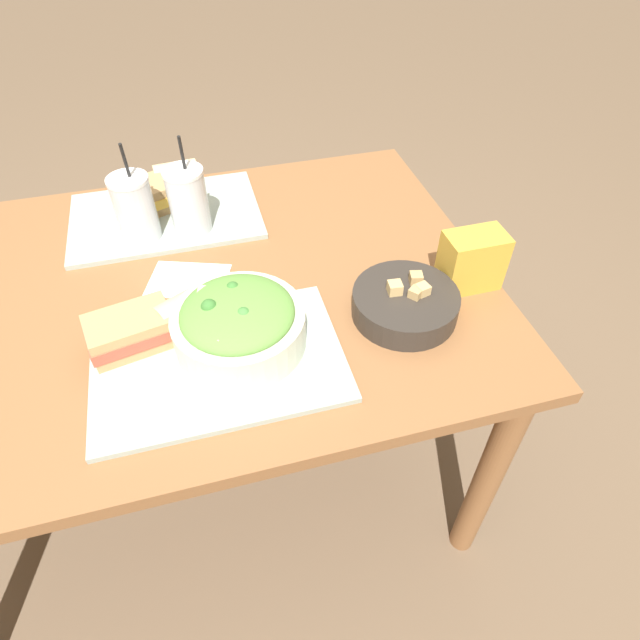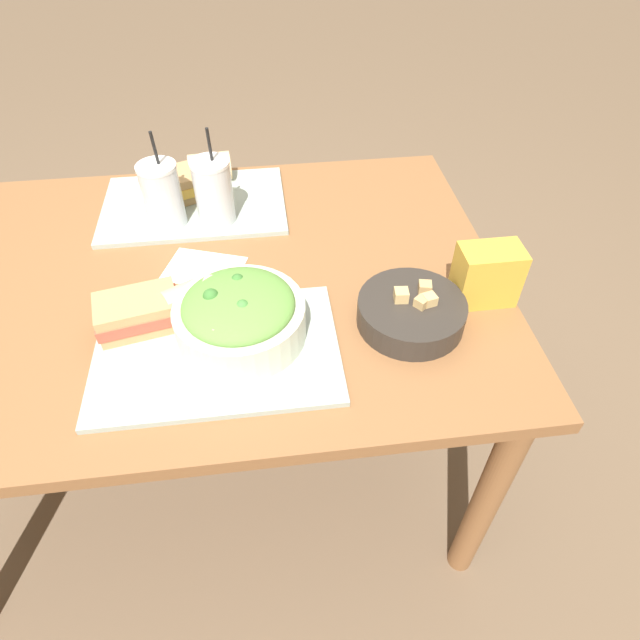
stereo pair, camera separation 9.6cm
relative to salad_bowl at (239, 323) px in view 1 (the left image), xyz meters
The scene contains 14 objects.
ground_plane 0.80m from the salad_bowl, 119.15° to the left, with size 12.00×12.00×0.00m, color brown.
dining_table 0.27m from the salad_bowl, 119.15° to the left, with size 1.31×0.91×0.70m.
tray_near 0.08m from the salad_bowl, 145.91° to the right, with size 0.44×0.29×0.01m.
tray_far 0.48m from the salad_bowl, 102.79° to the left, with size 0.44×0.29×0.01m.
salad_bowl is the anchor object (origin of this frame).
soup_bowl 0.32m from the salad_bowl, ahead, with size 0.21×0.21×0.07m.
sandwich_near 0.20m from the salad_bowl, 164.99° to the left, with size 0.17×0.12×0.06m.
baguette_near 0.11m from the salad_bowl, 136.86° to the left, with size 0.14×0.12×0.07m.
sandwich_far 0.52m from the salad_bowl, 105.29° to the left, with size 0.17×0.15×0.06m.
baguette_far 0.58m from the salad_bowl, 96.35° to the left, with size 0.11×0.08×0.07m.
drink_cup_dark 0.42m from the salad_bowl, 112.86° to the left, with size 0.09×0.09×0.23m.
drink_cup_red 0.39m from the salad_bowl, 97.13° to the left, with size 0.09×0.09×0.23m.
chip_bag 0.49m from the salad_bowl, ahead, with size 0.12×0.08×0.12m.
napkin_folded 0.24m from the salad_bowl, 109.84° to the left, with size 0.19×0.16×0.00m.
Camera 1 is at (0.07, -0.88, 1.44)m, focal length 30.00 mm.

